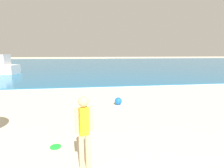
% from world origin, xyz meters
% --- Properties ---
extents(water, '(160.00, 60.00, 0.06)m').
position_xyz_m(water, '(0.00, 42.58, 0.03)').
color(water, '#1E6B9E').
rests_on(water, ground).
extents(person_standing, '(0.36, 0.22, 1.62)m').
position_xyz_m(person_standing, '(-1.62, 3.46, 0.92)').
color(person_standing, '#DDAD84').
rests_on(person_standing, ground).
extents(frisbee, '(0.29, 0.29, 0.03)m').
position_xyz_m(frisbee, '(-2.41, 4.48, 0.01)').
color(frisbee, green).
rests_on(frisbee, ground).
extents(beach_ball, '(0.36, 0.36, 0.36)m').
position_xyz_m(beach_ball, '(-0.05, 8.09, 0.18)').
color(beach_ball, blue).
rests_on(beach_ball, ground).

